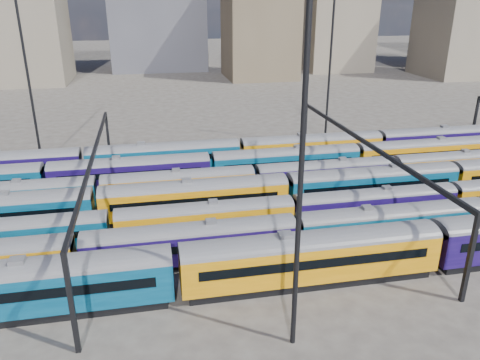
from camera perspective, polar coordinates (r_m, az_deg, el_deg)
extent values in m
plane|color=#403B36|center=(54.97, 4.58, -3.65)|extent=(500.00, 500.00, 0.00)
cube|color=black|center=(41.21, -24.25, -14.31)|extent=(21.20, 2.75, 0.78)
cube|color=#053855|center=(40.14, -24.68, -11.95)|extent=(22.32, 3.24, 3.24)
cylinder|color=#4C4C51|center=(39.33, -25.05, -9.96)|extent=(22.32, 3.24, 3.24)
cube|color=black|center=(38.61, -25.28, -12.77)|extent=(19.64, 0.06, 0.84)
cube|color=black|center=(41.30, -24.30, -10.28)|extent=(19.64, 0.06, 0.84)
cube|color=slate|center=(38.92, -25.24, -8.87)|extent=(1.12, 1.00, 0.39)
cube|color=black|center=(41.93, 8.51, -11.77)|extent=(21.20, 2.75, 0.78)
cube|color=#BA7207|center=(40.88, 8.66, -9.41)|extent=(22.32, 3.24, 3.24)
cylinder|color=#4C4C51|center=(40.09, 8.79, -7.42)|extent=(22.32, 3.24, 3.24)
cube|color=black|center=(39.37, 9.50, -10.10)|extent=(19.64, 0.06, 0.84)
cube|color=black|center=(42.02, 7.95, -7.85)|extent=(19.64, 0.06, 0.84)
cube|color=slate|center=(39.68, 8.86, -6.33)|extent=(1.12, 1.00, 0.39)
cube|color=black|center=(44.28, -5.89, -9.78)|extent=(18.38, 2.38, 0.68)
cube|color=#12083A|center=(43.41, -5.97, -7.81)|extent=(19.35, 2.81, 2.81)
cylinder|color=#4C4C51|center=(42.75, -6.05, -6.17)|extent=(19.35, 2.81, 2.81)
cube|color=black|center=(42.01, -5.80, -8.34)|extent=(17.02, 0.06, 0.73)
cube|color=black|center=(44.50, -6.17, -6.55)|extent=(17.02, 0.06, 0.73)
cube|color=slate|center=(42.41, -6.08, -5.27)|extent=(0.97, 0.87, 0.34)
cube|color=black|center=(49.78, 17.78, -7.05)|extent=(18.38, 2.38, 0.68)
cube|color=#053855|center=(49.01, 18.00, -5.25)|extent=(19.35, 2.81, 2.81)
cylinder|color=#4C4C51|center=(48.43, 18.19, -3.76)|extent=(19.35, 2.81, 2.81)
cube|color=black|center=(47.77, 18.85, -5.61)|extent=(17.02, 0.06, 0.73)
cube|color=black|center=(49.98, 17.28, -4.20)|extent=(17.02, 0.06, 0.73)
cube|color=slate|center=(48.13, 18.29, -2.95)|extent=(0.97, 0.87, 0.34)
cube|color=black|center=(50.43, -25.88, -7.92)|extent=(17.14, 2.22, 0.63)
cube|color=#053855|center=(49.72, -26.18, -6.28)|extent=(18.05, 2.62, 2.62)
cylinder|color=#4C4C51|center=(49.17, -26.42, -4.92)|extent=(18.05, 2.62, 2.62)
cube|color=black|center=(48.44, -26.60, -6.66)|extent=(15.88, 0.06, 0.68)
cube|color=black|center=(50.74, -25.89, -5.28)|extent=(15.88, 0.06, 0.68)
cube|color=slate|center=(48.90, -26.55, -4.18)|extent=(0.90, 0.81, 0.32)
cube|color=black|center=(48.80, -4.16, -6.62)|extent=(17.14, 2.22, 0.63)
cube|color=#BA7207|center=(48.06, -4.21, -4.91)|extent=(18.05, 2.62, 2.62)
cylinder|color=#4C4C51|center=(47.50, -4.25, -3.49)|extent=(18.05, 2.62, 2.62)
cube|color=black|center=(46.74, -4.01, -5.27)|extent=(15.88, 0.06, 0.68)
cube|color=black|center=(49.12, -4.42, -3.91)|extent=(15.88, 0.06, 0.68)
cube|color=slate|center=(47.21, -4.27, -2.72)|extent=(0.90, 0.81, 0.32)
cube|color=black|center=(53.99, 15.93, -4.57)|extent=(17.14, 2.22, 0.63)
cube|color=#12083A|center=(53.33, 16.11, -3.00)|extent=(18.05, 2.62, 2.62)
cylinder|color=#4C4C51|center=(52.82, 16.25, -1.70)|extent=(18.05, 2.62, 2.62)
cube|color=black|center=(52.14, 16.79, -3.26)|extent=(15.88, 0.06, 0.68)
cube|color=black|center=(54.28, 15.52, -2.14)|extent=(15.88, 0.06, 0.68)
cube|color=slate|center=(52.56, 16.32, -1.00)|extent=(0.90, 0.81, 0.32)
cube|color=black|center=(53.18, -5.43, -4.15)|extent=(19.67, 2.55, 0.72)
cube|color=#BA7207|center=(52.41, -5.50, -2.31)|extent=(20.70, 3.00, 3.00)
cylinder|color=#4C4C51|center=(51.83, -5.55, -0.78)|extent=(20.70, 3.00, 3.00)
cube|color=black|center=(50.88, -5.33, -2.61)|extent=(18.22, 0.06, 0.78)
cube|color=black|center=(53.66, -5.68, -1.32)|extent=(18.22, 0.06, 0.78)
cube|color=slate|center=(51.54, -5.59, 0.04)|extent=(1.04, 0.93, 0.36)
cube|color=black|center=(58.92, 15.64, -2.27)|extent=(19.67, 2.55, 0.72)
cube|color=#053855|center=(58.23, 15.82, -0.59)|extent=(20.70, 3.00, 3.00)
cylinder|color=#4C4C51|center=(57.71, 15.97, 0.80)|extent=(20.70, 3.00, 3.00)
cube|color=black|center=(56.85, 16.53, -0.81)|extent=(18.22, 0.06, 0.78)
cube|color=black|center=(59.36, 15.21, 0.27)|extent=(18.22, 0.06, 0.78)
cube|color=slate|center=(57.44, 16.05, 1.55)|extent=(1.04, 0.93, 0.36)
cube|color=black|center=(59.69, -25.71, -3.41)|extent=(17.31, 2.25, 0.64)
cube|color=#053855|center=(59.08, -25.96, -1.96)|extent=(18.22, 2.64, 2.64)
cylinder|color=#4C4C51|center=(58.63, -26.16, -0.77)|extent=(18.22, 2.64, 2.64)
cube|color=black|center=(57.77, -26.30, -2.18)|extent=(16.04, 0.06, 0.68)
cube|color=black|center=(60.18, -25.72, -1.19)|extent=(16.04, 0.06, 0.68)
cube|color=slate|center=(58.39, -26.27, -0.13)|extent=(0.91, 0.82, 0.32)
cube|color=black|center=(57.64, -7.37, -2.20)|extent=(17.31, 2.25, 0.64)
cube|color=#BA7207|center=(57.02, -7.44, -0.68)|extent=(18.22, 2.64, 2.64)
cylinder|color=#4C4C51|center=(56.54, -7.51, 0.56)|extent=(18.22, 2.64, 2.64)
cube|color=black|center=(55.66, -7.35, -0.89)|extent=(16.04, 0.06, 0.68)
cube|color=black|center=(58.15, -7.56, 0.09)|extent=(16.04, 0.06, 0.68)
cube|color=slate|center=(56.30, -7.54, 1.23)|extent=(0.91, 0.82, 0.32)
cube|color=black|center=(61.58, 10.36, -0.81)|extent=(17.31, 2.25, 0.64)
cube|color=#12083A|center=(60.99, 10.46, 0.62)|extent=(18.22, 2.64, 2.64)
cylinder|color=#4C4C51|center=(60.54, 10.54, 1.79)|extent=(18.22, 2.64, 2.64)
cube|color=black|center=(59.72, 10.94, 0.45)|extent=(16.04, 0.06, 0.68)
cube|color=black|center=(62.05, 10.03, 1.32)|extent=(16.04, 0.06, 0.68)
cube|color=slate|center=(60.32, 10.59, 2.42)|extent=(0.91, 0.82, 0.32)
cube|color=black|center=(70.49, 24.77, 0.38)|extent=(17.31, 2.25, 0.64)
cube|color=#BA7207|center=(69.98, 24.97, 1.63)|extent=(18.22, 2.64, 2.64)
cylinder|color=#4C4C51|center=(69.59, 25.14, 2.65)|extent=(18.22, 2.64, 2.64)
cube|color=black|center=(68.87, 25.64, 1.51)|extent=(16.04, 0.06, 0.68)
cube|color=black|center=(70.90, 24.40, 2.23)|extent=(16.04, 0.06, 0.68)
cube|color=slate|center=(69.39, 25.23, 3.20)|extent=(0.91, 0.82, 0.32)
cube|color=black|center=(62.24, -12.99, -0.75)|extent=(19.07, 2.47, 0.70)
cube|color=#12083A|center=(61.60, -13.13, 0.81)|extent=(20.07, 2.91, 2.91)
cylinder|color=#4C4C51|center=(61.12, -13.24, 2.09)|extent=(20.07, 2.91, 2.91)
cube|color=black|center=(60.10, -13.18, 0.64)|extent=(17.66, 0.06, 0.75)
cube|color=black|center=(62.87, -13.13, 1.57)|extent=(17.66, 0.06, 0.75)
cube|color=slate|center=(60.88, -13.30, 2.78)|extent=(1.00, 0.90, 0.35)
cube|color=black|center=(64.72, 5.57, 0.58)|extent=(19.07, 2.47, 0.70)
cube|color=#053855|center=(64.11, 5.62, 2.09)|extent=(20.07, 2.91, 2.91)
cylinder|color=#4C4C51|center=(63.65, 5.67, 3.33)|extent=(20.07, 2.91, 2.91)
cube|color=black|center=(62.67, 6.02, 1.96)|extent=(17.66, 0.06, 0.75)
cube|color=black|center=(65.33, 5.26, 2.80)|extent=(17.66, 0.06, 0.75)
cube|color=slate|center=(63.42, 5.69, 4.00)|extent=(1.00, 0.90, 0.35)
cube|color=black|center=(73.20, 21.27, 1.66)|extent=(19.07, 2.47, 0.70)
cube|color=#BA7207|center=(72.66, 21.46, 3.00)|extent=(20.07, 2.91, 2.91)
cylinder|color=#4C4C51|center=(72.26, 21.61, 4.10)|extent=(20.07, 2.91, 2.91)
cube|color=black|center=(71.39, 22.11, 2.90)|extent=(17.66, 0.06, 0.75)
cube|color=black|center=(73.75, 20.90, 3.62)|extent=(17.66, 0.06, 0.75)
cube|color=slate|center=(72.05, 21.69, 4.69)|extent=(1.00, 0.90, 0.35)
cube|color=black|center=(69.75, -27.15, -0.20)|extent=(19.96, 2.59, 0.74)
cube|color=black|center=(70.45, -27.15, 1.96)|extent=(18.49, 0.06, 0.79)
cube|color=black|center=(66.87, -9.15, 1.11)|extent=(19.96, 2.59, 0.74)
cube|color=#053855|center=(66.25, -9.24, 2.64)|extent=(21.02, 3.05, 3.05)
cylinder|color=#4C4C51|center=(65.79, -9.32, 3.90)|extent=(21.02, 3.05, 3.05)
cube|color=black|center=(64.68, -9.20, 2.53)|extent=(18.49, 0.06, 0.79)
cube|color=black|center=(67.61, -9.32, 3.35)|extent=(18.49, 0.06, 0.79)
cube|color=slate|center=(65.56, -9.36, 4.58)|extent=(1.05, 0.95, 0.37)
cube|color=black|center=(70.81, 8.59, 2.29)|extent=(19.96, 2.59, 0.74)
cube|color=#BA7207|center=(70.22, 8.67, 3.75)|extent=(21.02, 3.05, 3.05)
cylinder|color=#4C4C51|center=(69.79, 8.74, 4.94)|extent=(21.02, 3.05, 3.05)
cube|color=black|center=(68.74, 9.12, 3.66)|extent=(18.49, 0.06, 0.79)
cube|color=black|center=(71.50, 8.28, 4.40)|extent=(18.49, 0.06, 0.79)
cube|color=slate|center=(69.57, 8.78, 5.58)|extent=(1.05, 0.95, 0.37)
cube|color=black|center=(80.56, 23.25, 3.10)|extent=(19.96, 2.59, 0.74)
cube|color=#12083A|center=(80.05, 23.45, 4.39)|extent=(21.02, 3.05, 3.05)
cylinder|color=#4C4C51|center=(79.67, 23.61, 5.44)|extent=(21.02, 3.05, 3.05)
cube|color=black|center=(78.75, 24.10, 4.31)|extent=(18.49, 0.06, 0.79)
cube|color=black|center=(81.17, 22.89, 4.96)|extent=(18.49, 0.06, 0.79)
cube|color=slate|center=(79.47, 23.69, 6.00)|extent=(1.05, 0.95, 0.37)
cube|color=black|center=(34.30, -19.87, -14.00)|extent=(0.35, 0.35, 8.00)
cube|color=black|center=(70.76, -15.76, 4.79)|extent=(0.35, 0.35, 8.00)
cube|color=black|center=(50.61, -17.54, 2.66)|extent=(0.30, 40.00, 0.45)
cube|color=black|center=(41.46, 26.21, -8.56)|extent=(0.35, 0.35, 8.00)
cube|color=black|center=(74.49, 7.97, 6.20)|extent=(0.35, 0.35, 8.00)
cube|color=black|center=(55.71, 14.80, 4.61)|extent=(0.30, 40.00, 0.45)
cube|color=black|center=(88.83, 26.72, 6.57)|extent=(0.35, 0.35, 8.00)
cylinder|color=black|center=(72.45, -24.37, 11.01)|extent=(0.36, 0.36, 25.00)
cylinder|color=black|center=(29.38, 7.41, -0.04)|extent=(0.36, 0.36, 25.00)
cylinder|color=black|center=(78.24, 10.88, 13.10)|extent=(0.36, 0.36, 25.00)
cube|color=#38383F|center=(171.06, -10.11, 19.04)|extent=(31.45, 23.82, 34.83)
cube|color=brown|center=(149.25, 2.41, 18.88)|extent=(20.53, 21.40, 33.97)
cube|color=#665B4C|center=(169.29, 11.49, 17.37)|extent=(21.40, 20.66, 25.64)
cube|color=#665B4C|center=(165.01, 24.69, 16.99)|extent=(16.30, 22.06, 32.15)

